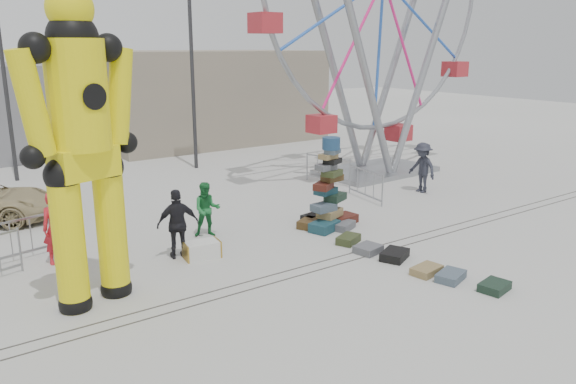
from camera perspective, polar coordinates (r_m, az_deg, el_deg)
ground at (r=13.26m, az=4.18°, el=-8.90°), size 90.00×90.00×0.00m
track_line_near at (r=13.69m, az=2.58°, el=-8.08°), size 40.00×0.04×0.01m
track_line_far at (r=13.98m, az=1.57°, el=-7.57°), size 40.00×0.04×0.01m
building_right at (r=32.97m, az=-8.60°, el=9.66°), size 12.00×8.00×5.00m
lamp_post_right at (r=24.86m, az=-9.53°, el=12.62°), size 1.41×0.25×8.00m
lamp_post_left at (r=24.66m, az=-26.75°, el=11.27°), size 1.41×0.25×8.00m
suitcase_tower at (r=16.87m, az=4.12°, el=-0.97°), size 2.01×1.75×2.70m
crash_test_dummy at (r=11.88m, az=-20.20°, el=5.01°), size 2.63×1.16×6.61m
ferris_wheel at (r=23.80m, az=9.58°, el=18.19°), size 11.95×3.13×13.87m
steamer_trunk at (r=14.64m, az=-8.75°, el=-5.81°), size 0.97×0.65×0.42m
row_case_0 at (r=15.62m, az=6.15°, el=-4.80°), size 0.84×0.71×0.22m
row_case_1 at (r=14.99m, az=8.14°, el=-5.75°), size 0.76×0.69×0.20m
row_case_2 at (r=14.67m, az=10.78°, el=-6.29°), size 0.96×0.84×0.22m
row_case_3 at (r=13.93m, az=13.89°, el=-7.71°), size 0.82×0.59×0.18m
row_case_4 at (r=13.72m, az=16.21°, el=-8.21°), size 0.88×0.70×0.19m
row_case_5 at (r=13.47m, az=20.24°, el=-9.00°), size 0.79×0.64×0.19m
barricade_dummy_c at (r=15.86m, az=-24.64°, el=-4.12°), size 1.97×0.53×1.10m
barricade_wheel_front at (r=19.92m, az=7.87°, el=0.77°), size 0.39×1.99×1.10m
barricade_wheel_back at (r=22.16m, az=4.07°, el=2.28°), size 0.72×1.93×1.10m
pedestrian_red at (r=15.05m, az=-22.49°, el=-3.40°), size 0.68×0.45×1.83m
pedestrian_green at (r=16.07m, az=-8.24°, el=-1.76°), size 0.94×0.85×1.57m
pedestrian_black at (r=14.53m, az=-11.12°, el=-3.20°), size 1.13×0.68×1.81m
pedestrian_grey at (r=21.27m, az=13.48°, el=2.43°), size 0.73×1.22×1.86m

